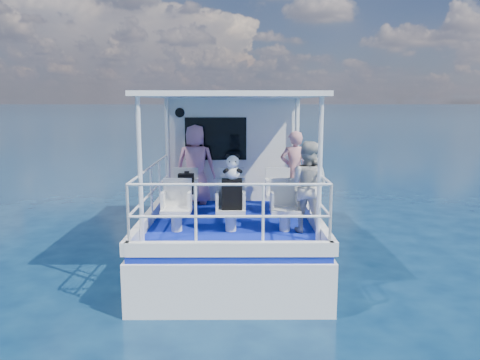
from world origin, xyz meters
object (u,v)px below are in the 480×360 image
at_px(passenger_port_fwd, 196,165).
at_px(panda, 233,167).
at_px(passenger_stbd_aft, 307,187).
at_px(backpack_center, 232,194).

distance_m(passenger_port_fwd, panda, 2.34).
relative_size(passenger_stbd_aft, backpack_center, 3.01).
bearing_deg(passenger_port_fwd, backpack_center, 112.00).
bearing_deg(panda, passenger_port_fwd, 110.05).
relative_size(passenger_stbd_aft, panda, 3.67).
bearing_deg(passenger_stbd_aft, backpack_center, 22.31).
bearing_deg(passenger_port_fwd, panda, 112.21).
height_order(passenger_port_fwd, backpack_center, passenger_port_fwd).
distance_m(backpack_center, panda, 0.45).
bearing_deg(passenger_port_fwd, passenger_stbd_aft, 135.08).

